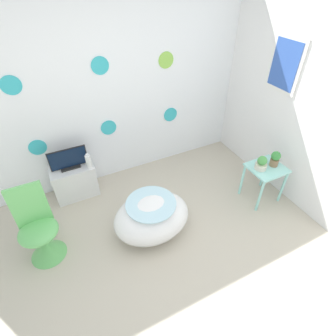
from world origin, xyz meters
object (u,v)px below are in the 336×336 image
(bathtub, at_px, (152,217))
(potted_plant_right, at_px, (275,159))
(chair, at_px, (42,238))
(potted_plant_left, at_px, (261,163))
(tv, at_px, (69,160))
(vase, at_px, (89,161))

(bathtub, bearing_deg, potted_plant_right, -4.43)
(chair, relative_size, potted_plant_left, 4.81)
(tv, relative_size, vase, 2.25)
(vase, relative_size, potted_plant_left, 1.13)
(chair, bearing_deg, tv, 59.17)
(tv, height_order, potted_plant_right, tv)
(vase, bearing_deg, bathtub, -64.89)
(potted_plant_left, xyz_separation_m, potted_plant_right, (0.19, -0.02, 0.02))
(tv, height_order, vase, tv)
(chair, xyz_separation_m, potted_plant_right, (2.69, -0.35, 0.34))
(potted_plant_right, bearing_deg, potted_plant_left, 174.43)
(bathtub, xyz_separation_m, vase, (-0.43, 0.91, 0.30))
(bathtub, relative_size, tv, 1.89)
(bathtub, height_order, potted_plant_left, potted_plant_left)
(potted_plant_right, bearing_deg, chair, 172.58)
(potted_plant_left, bearing_deg, potted_plant_right, -5.57)
(bathtub, relative_size, chair, 1.00)
(bathtub, height_order, tv, tv)
(tv, height_order, potted_plant_left, tv)
(tv, xyz_separation_m, potted_plant_right, (2.22, -1.14, 0.04))
(bathtub, height_order, vase, vase)
(tv, xyz_separation_m, potted_plant_left, (2.03, -1.12, 0.02))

